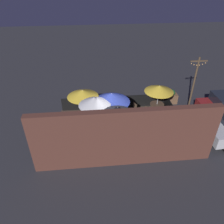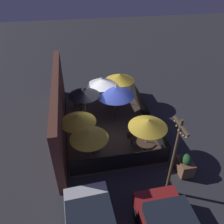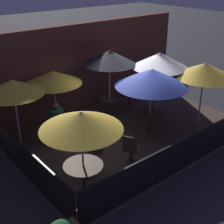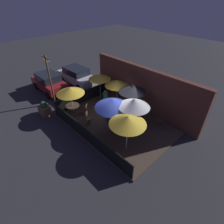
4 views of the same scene
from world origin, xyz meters
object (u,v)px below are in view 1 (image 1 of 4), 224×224
patio_chair_1 (148,112)px  patio_chair_3 (81,145)px  patron_0 (156,129)px  patio_umbrella_0 (112,98)px  patio_chair_2 (133,109)px  dining_table_0 (112,116)px  patio_umbrella_3 (83,93)px  patio_umbrella_6 (155,121)px  patio_umbrella_5 (95,101)px  patio_umbrella_4 (180,112)px  planter_box (171,97)px  patio_umbrella_2 (118,111)px  dining_table_1 (157,106)px  patio_chair_0 (96,140)px  dining_table_2 (117,135)px  light_post (194,83)px  patio_umbrella_1 (159,89)px

patio_chair_1 → patio_chair_3: size_ratio=0.98×
patron_0 → patio_umbrella_0: bearing=-177.5°
patron_0 → patio_chair_1: bearing=124.8°
patio_chair_2 → patron_0: (-0.90, 2.39, 0.09)m
dining_table_0 → patron_0: (-2.47, 1.56, -0.01)m
patio_umbrella_3 → patio_umbrella_6: size_ratio=1.11×
patio_umbrella_6 → patio_chair_2: 3.47m
patio_umbrella_0 → patio_umbrella_5: patio_umbrella_5 is taller
patio_umbrella_4 → patio_chair_2: bearing=-54.4°
patio_umbrella_4 → planter_box: 4.77m
patio_umbrella_2 → patio_umbrella_6: bearing=165.6°
patio_umbrella_5 → dining_table_1: (-4.26, -1.59, -1.60)m
planter_box → dining_table_0: bearing=27.0°
dining_table_1 → patio_chair_0: 5.26m
patio_umbrella_6 → dining_table_1: patio_umbrella_6 is taller
dining_table_1 → patio_chair_3: 6.12m
patio_chair_0 → patio_chair_2: (-2.66, -2.92, -0.03)m
patio_umbrella_2 → patio_umbrella_4: 3.42m
patio_umbrella_5 → dining_table_2: (-1.18, 1.20, -1.61)m
patio_umbrella_2 → dining_table_2: 1.65m
patio_chair_1 → light_post: bearing=-22.9°
patio_umbrella_0 → patio_chair_1: (-2.47, -0.38, -1.47)m
patio_umbrella_5 → patio_chair_2: size_ratio=2.68×
patio_chair_0 → light_post: size_ratio=0.24×
dining_table_1 → patio_chair_3: size_ratio=1.03×
patio_umbrella_0 → patio_chair_0: patio_umbrella_0 is taller
patio_chair_0 → patio_chair_1: size_ratio=1.03×
patio_umbrella_3 → patron_0: 4.96m
patio_umbrella_2 → patio_umbrella_5: 1.68m
patio_umbrella_0 → light_post: light_post is taller
patio_umbrella_1 → patio_umbrella_2: size_ratio=0.87×
patio_chair_2 → patio_umbrella_4: bearing=97.7°
patio_umbrella_0 → dining_table_2: bearing=94.0°
patio_umbrella_4 → dining_table_0: (3.54, -1.94, -1.37)m
patio_umbrella_2 → patio_chair_3: patio_umbrella_2 is taller
patio_chair_0 → patio_chair_2: bearing=36.5°
dining_table_0 → patio_chair_1: 2.50m
patio_umbrella_3 → patio_umbrella_6: patio_umbrella_3 is taller
patio_umbrella_0 → patio_umbrella_2: 1.88m
dining_table_1 → patio_chair_0: bearing=35.1°
patio_umbrella_3 → patio_chair_2: patio_umbrella_3 is taller
patio_chair_2 → dining_table_0: bearing=0.0°
patio_chair_2 → patron_0: bearing=82.9°
dining_table_2 → light_post: 6.43m
patio_umbrella_0 → patio_umbrella_3: size_ratio=1.00×
patio_chair_2 → patio_chair_3: 4.77m
patio_umbrella_1 → patio_chair_2: patio_umbrella_1 is taller
dining_table_1 → patio_chair_3: patio_chair_3 is taller
dining_table_2 → light_post: bearing=-151.3°
patio_umbrella_2 → patio_umbrella_0: bearing=-86.0°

